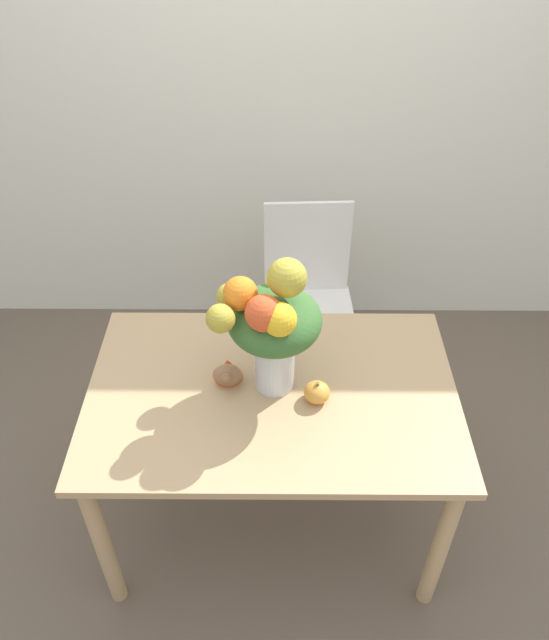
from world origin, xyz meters
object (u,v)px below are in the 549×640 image
pumpkin (317,392)px  dining_chair_near_window (308,302)px  turkey_figurine (228,371)px  flower_vase (272,322)px

pumpkin → dining_chair_near_window: size_ratio=0.09×
turkey_figurine → dining_chair_near_window: bearing=67.5°
flower_vase → pumpkin: flower_vase is taller
pumpkin → turkey_figurine: size_ratio=0.64×
flower_vase → pumpkin: (0.15, -0.07, -0.25)m
flower_vase → turkey_figurine: 0.29m
pumpkin → dining_chair_near_window: dining_chair_near_window is taller
pumpkin → dining_chair_near_window: bearing=89.4°
flower_vase → dining_chair_near_window: size_ratio=0.55×
flower_vase → dining_chair_near_window: (0.16, 0.78, -0.54)m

